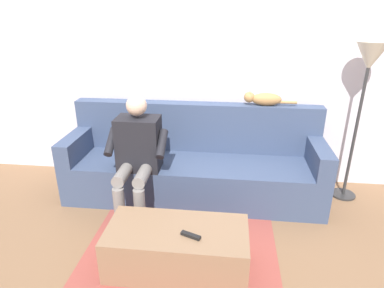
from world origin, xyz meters
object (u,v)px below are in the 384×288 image
Objects in this scene: coffee_table at (177,248)px; couch at (194,166)px; cat_on_backrest at (263,99)px; remote_black at (191,235)px; person_solo_seated at (137,150)px; floor_lamp at (368,69)px.

couch is at bearing -90.00° from coffee_table.
cat_on_backrest is (-0.67, -0.23, 0.67)m from couch.
couch is 1.11m from coffee_table.
person_solo_seated is at bearing -32.24° from remote_black.
coffee_table is at bearing 38.11° from floor_lamp.
couch is 0.67m from person_solo_seated.
cat_on_backrest is 1.63m from remote_black.
floor_lamp is (-1.56, -0.13, 1.00)m from couch.
remote_black is (-0.59, 0.82, -0.26)m from person_solo_seated.
floor_lamp is at bearing -175.39° from couch.
couch is 4.88× the size of cat_on_backrest.
person_solo_seated is at bearing -57.20° from coffee_table.
couch is at bearing 18.80° from cat_on_backrest.
remote_black is at bearing 95.35° from couch.
couch reaches higher than remote_black.
coffee_table is 2.28m from floor_lamp.
person_solo_seated reaches higher than cat_on_backrest.
cat_on_backrest is 0.34× the size of floor_lamp.
couch is 2.47× the size of coffee_table.
floor_lamp is at bearing -116.11° from remote_black.
coffee_table is 1.69m from cat_on_backrest.
person_solo_seated is 0.72× the size of floor_lamp.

